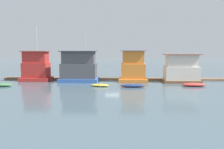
% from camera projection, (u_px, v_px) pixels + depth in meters
% --- Properties ---
extents(ground_plane, '(200.00, 200.00, 0.00)m').
position_uv_depth(ground_plane, '(112.00, 82.00, 39.46)').
color(ground_plane, '#475B66').
extents(dock_walkway, '(42.40, 2.01, 0.30)m').
position_uv_depth(dock_walkway, '(113.00, 79.00, 42.30)').
color(dock_walkway, brown).
rests_on(dock_walkway, ground_plane).
extents(houseboat_red, '(5.40, 3.54, 9.96)m').
position_uv_depth(houseboat_red, '(36.00, 67.00, 40.18)').
color(houseboat_red, red).
rests_on(houseboat_red, ground_plane).
extents(houseboat_blue, '(6.94, 3.93, 9.23)m').
position_uv_depth(houseboat_blue, '(79.00, 68.00, 39.22)').
color(houseboat_blue, '#3866B7').
rests_on(houseboat_blue, ground_plane).
extents(houseboat_orange, '(5.07, 4.14, 5.62)m').
position_uv_depth(houseboat_orange, '(133.00, 68.00, 39.16)').
color(houseboat_orange, orange).
rests_on(houseboat_orange, ground_plane).
extents(houseboat_brown, '(6.36, 3.69, 4.99)m').
position_uv_depth(houseboat_brown, '(181.00, 69.00, 38.39)').
color(houseboat_brown, brown).
rests_on(houseboat_brown, ground_plane).
extents(dinghy_green, '(2.87, 1.47, 0.51)m').
position_uv_depth(dinghy_green, '(3.00, 85.00, 34.21)').
color(dinghy_green, '#47844C').
rests_on(dinghy_green, ground_plane).
extents(dinghy_yellow, '(3.08, 1.56, 0.39)m').
position_uv_depth(dinghy_yellow, '(100.00, 85.00, 34.28)').
color(dinghy_yellow, yellow).
rests_on(dinghy_yellow, ground_plane).
extents(dinghy_navy, '(3.94, 1.44, 0.51)m').
position_uv_depth(dinghy_navy, '(133.00, 86.00, 33.49)').
color(dinghy_navy, navy).
rests_on(dinghy_navy, ground_plane).
extents(dinghy_red, '(3.85, 1.58, 0.54)m').
position_uv_depth(dinghy_red, '(194.00, 85.00, 34.33)').
color(dinghy_red, red).
rests_on(dinghy_red, ground_plane).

